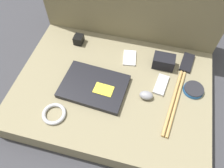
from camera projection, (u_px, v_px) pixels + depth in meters
The scene contains 13 objects.
ground_plane at pixel (112, 98), 1.16m from camera, with size 8.00×8.00×0.00m, color #38383D.
couch_seat at pixel (112, 93), 1.11m from camera, with size 0.95×0.68×0.12m.
couch_backrest at pixel (132, 6), 1.18m from camera, with size 0.95×0.20×0.52m.
laptop at pixel (94, 86), 1.05m from camera, with size 0.32×0.24×0.03m.
computer_mouse at pixel (146, 95), 1.01m from camera, with size 0.07×0.05×0.04m.
speaker_puck at pixel (193, 90), 1.04m from camera, with size 0.10×0.10×0.02m.
phone_silver at pixel (187, 63), 1.14m from camera, with size 0.08×0.13×0.01m.
phone_black at pixel (130, 58), 1.16m from camera, with size 0.08×0.11×0.01m.
phone_small at pixel (161, 85), 1.06m from camera, with size 0.07×0.13×0.01m.
camera_pouch at pixel (164, 61), 1.11m from camera, with size 0.11×0.07×0.06m.
charger_brick at pixel (79, 39), 1.21m from camera, with size 0.05×0.06×0.05m.
cable_coil at pixel (54, 114), 0.97m from camera, with size 0.11×0.11×0.02m.
drumstick_pair at pixel (175, 102), 1.01m from camera, with size 0.08×0.37×0.01m.
Camera 1 is at (0.15, -0.57, 1.00)m, focal length 35.00 mm.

